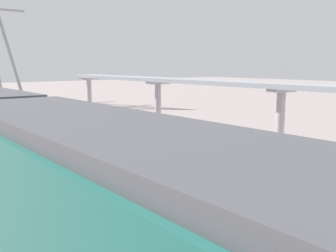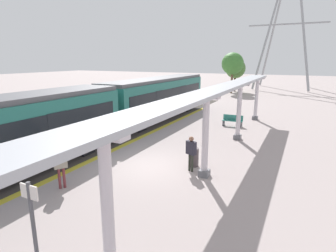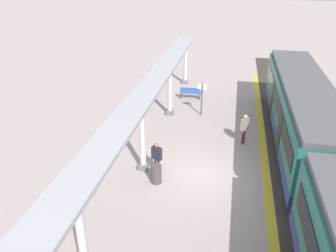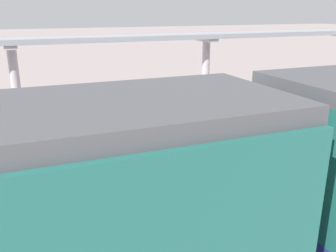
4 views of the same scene
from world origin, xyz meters
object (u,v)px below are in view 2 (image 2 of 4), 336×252
(train_far_carriage, at_px, (159,97))
(passenger_waiting_near_edge, at_px, (60,163))
(canopy_pillar_fourth, at_px, (239,112))
(canopy_pillar_third, at_px, (205,137))
(platform_info_sign, at_px, (32,215))
(canopy_pillar_second, at_px, (107,210))
(passenger_by_the_benches, at_px, (191,150))
(bench_mid_platform, at_px, (233,121))
(canopy_pillar_fifth, at_px, (256,98))
(trash_bin, at_px, (194,157))

(train_far_carriage, xyz_separation_m, passenger_waiting_near_edge, (2.88, -13.53, -0.76))
(canopy_pillar_fourth, xyz_separation_m, passenger_waiting_near_edge, (-4.69, -10.07, -0.73))
(canopy_pillar_third, bearing_deg, platform_info_sign, -106.12)
(platform_info_sign, xyz_separation_m, passenger_waiting_near_edge, (-2.68, 3.35, -0.25))
(canopy_pillar_second, xyz_separation_m, passenger_waiting_near_edge, (-4.69, 2.98, -0.73))
(canopy_pillar_third, distance_m, passenger_by_the_benches, 1.10)
(canopy_pillar_fourth, distance_m, bench_mid_platform, 3.84)
(train_far_carriage, bearing_deg, platform_info_sign, -71.74)
(canopy_pillar_third, distance_m, canopy_pillar_fourth, 6.48)
(canopy_pillar_second, bearing_deg, bench_mid_platform, 93.95)
(train_far_carriage, xyz_separation_m, passenger_by_the_benches, (6.84, -9.67, -0.80))
(canopy_pillar_fifth, relative_size, platform_info_sign, 1.62)
(passenger_waiting_near_edge, bearing_deg, canopy_pillar_third, 37.43)
(train_far_carriage, xyz_separation_m, trash_bin, (6.71, -9.02, -1.39))
(platform_info_sign, bearing_deg, trash_bin, 81.70)
(canopy_pillar_fifth, xyz_separation_m, platform_info_sign, (-2.01, -20.09, -0.48))
(trash_bin, xyz_separation_m, passenger_by_the_benches, (0.12, -0.66, 0.59))
(canopy_pillar_fourth, height_order, passenger_waiting_near_edge, canopy_pillar_fourth)
(bench_mid_platform, distance_m, trash_bin, 8.97)
(canopy_pillar_fourth, xyz_separation_m, platform_info_sign, (-2.01, -13.42, -0.48))
(bench_mid_platform, relative_size, passenger_by_the_benches, 0.91)
(canopy_pillar_fourth, distance_m, canopy_pillar_fifth, 6.67)
(canopy_pillar_second, height_order, passenger_waiting_near_edge, canopy_pillar_second)
(canopy_pillar_fourth, xyz_separation_m, canopy_pillar_fifth, (0.00, 6.67, 0.00))
(train_far_carriage, distance_m, trash_bin, 11.33)
(canopy_pillar_fourth, bearing_deg, passenger_by_the_benches, -96.76)
(canopy_pillar_third, distance_m, bench_mid_platform, 10.05)
(canopy_pillar_fifth, xyz_separation_m, bench_mid_platform, (-1.14, -3.26, -1.36))
(canopy_pillar_third, bearing_deg, bench_mid_platform, 96.56)
(platform_info_sign, bearing_deg, bench_mid_platform, 87.05)
(trash_bin, bearing_deg, train_far_carriage, 126.68)
(platform_info_sign, distance_m, passenger_by_the_benches, 7.32)
(bench_mid_platform, bearing_deg, train_far_carriage, 179.54)
(passenger_by_the_benches, bearing_deg, canopy_pillar_third, -19.87)
(platform_info_sign, relative_size, passenger_by_the_benches, 1.33)
(canopy_pillar_fifth, bearing_deg, bench_mid_platform, -109.21)
(trash_bin, relative_size, passenger_by_the_benches, 0.54)
(train_far_carriage, height_order, canopy_pillar_fifth, canopy_pillar_fifth)
(train_far_carriage, distance_m, platform_info_sign, 17.78)
(passenger_by_the_benches, bearing_deg, canopy_pillar_second, -83.84)
(canopy_pillar_fifth, bearing_deg, passenger_by_the_benches, -93.27)
(canopy_pillar_fifth, xyz_separation_m, passenger_by_the_benches, (-0.74, -12.88, -0.77))
(passenger_waiting_near_edge, bearing_deg, trash_bin, 49.67)
(canopy_pillar_fourth, bearing_deg, trash_bin, -98.78)
(canopy_pillar_third, height_order, canopy_pillar_fourth, same)
(passenger_waiting_near_edge, bearing_deg, canopy_pillar_second, -32.40)
(bench_mid_platform, height_order, passenger_waiting_near_edge, passenger_waiting_near_edge)
(bench_mid_platform, distance_m, passenger_waiting_near_edge, 13.95)
(canopy_pillar_second, relative_size, bench_mid_platform, 2.35)
(canopy_pillar_fourth, xyz_separation_m, bench_mid_platform, (-1.14, 3.41, -1.36))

